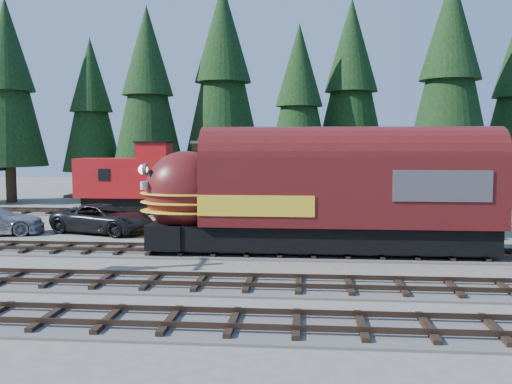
# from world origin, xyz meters

# --- Properties ---
(ground) EXTENTS (120.00, 120.00, 0.00)m
(ground) POSITION_xyz_m (0.00, 0.00, 0.00)
(ground) COLOR #6B665B
(ground) RESTS_ON ground
(track_spur) EXTENTS (32.00, 3.20, 0.33)m
(track_spur) POSITION_xyz_m (-10.00, 18.00, 0.06)
(track_spur) COLOR #4C4947
(track_spur) RESTS_ON ground
(depot) EXTENTS (12.80, 7.00, 5.30)m
(depot) POSITION_xyz_m (-0.00, 10.50, 2.96)
(depot) COLOR #C6861C
(depot) RESTS_ON ground
(conifer_backdrop) EXTENTS (78.64, 23.02, 16.80)m
(conifer_backdrop) POSITION_xyz_m (7.14, 24.86, 10.08)
(conifer_backdrop) COLOR black
(conifer_backdrop) RESTS_ON ground
(locomotive) EXTENTS (16.46, 3.27, 4.48)m
(locomotive) POSITION_xyz_m (-0.15, 4.00, 2.61)
(locomotive) COLOR black
(locomotive) RESTS_ON ground
(caboose) EXTENTS (9.30, 2.70, 4.84)m
(caboose) POSITION_xyz_m (-12.11, 18.00, 2.42)
(caboose) COLOR black
(caboose) RESTS_ON ground
(pickup_truck_a) EXTENTS (6.55, 4.42, 1.67)m
(pickup_truck_a) POSITION_xyz_m (-11.95, 9.43, 0.83)
(pickup_truck_a) COLOR black
(pickup_truck_a) RESTS_ON ground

